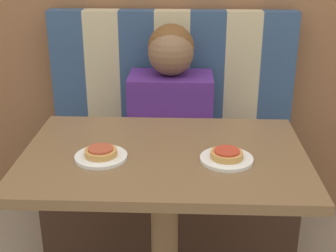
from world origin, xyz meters
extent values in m
cube|color=#382319|center=(0.00, 0.63, 0.24)|extent=(1.22, 0.50, 0.49)
cube|color=navy|center=(-0.52, 0.83, 0.81)|extent=(0.17, 0.09, 0.66)
cube|color=tan|center=(-0.35, 0.83, 0.81)|extent=(0.17, 0.09, 0.66)
cube|color=navy|center=(-0.17, 0.83, 0.81)|extent=(0.17, 0.09, 0.66)
cube|color=tan|center=(0.00, 0.83, 0.81)|extent=(0.17, 0.09, 0.66)
cube|color=navy|center=(0.17, 0.83, 0.81)|extent=(0.17, 0.09, 0.66)
cube|color=tan|center=(0.35, 0.83, 0.81)|extent=(0.17, 0.09, 0.66)
cube|color=navy|center=(0.52, 0.83, 0.81)|extent=(0.17, 0.09, 0.66)
cube|color=brown|center=(0.00, 0.00, 0.76)|extent=(0.98, 0.66, 0.03)
cylinder|color=brown|center=(0.00, 0.00, 0.37)|extent=(0.10, 0.10, 0.74)
cube|color=#4C237A|center=(0.00, 0.63, 0.68)|extent=(0.39, 0.24, 0.39)
sphere|color=brown|center=(0.00, 0.63, 0.98)|extent=(0.21, 0.21, 0.21)
sphere|color=brown|center=(0.00, 0.65, 1.00)|extent=(0.21, 0.21, 0.21)
cylinder|color=white|center=(-0.21, -0.06, 0.78)|extent=(0.18, 0.18, 0.01)
cylinder|color=white|center=(0.21, -0.06, 0.78)|extent=(0.18, 0.18, 0.01)
cylinder|color=#C68E47|center=(-0.21, -0.06, 0.80)|extent=(0.11, 0.11, 0.02)
cylinder|color=#AD472D|center=(-0.21, -0.06, 0.81)|extent=(0.08, 0.08, 0.01)
cylinder|color=#C68E47|center=(0.21, -0.06, 0.80)|extent=(0.11, 0.11, 0.02)
cylinder|color=#B73823|center=(0.21, -0.06, 0.81)|extent=(0.08, 0.08, 0.01)
camera|label=1|loc=(0.07, -1.47, 1.47)|focal=50.00mm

